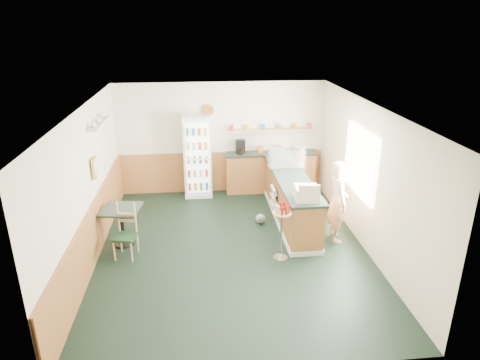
{
  "coord_description": "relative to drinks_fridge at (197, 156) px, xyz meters",
  "views": [
    {
      "loc": [
        -0.57,
        -7.05,
        4.11
      ],
      "look_at": [
        0.22,
        0.6,
        1.16
      ],
      "focal_mm": 32.0,
      "sensor_mm": 36.0,
      "label": 1
    }
  ],
  "objects": [
    {
      "name": "drinks_fridge",
      "position": [
        0.0,
        0.0,
        0.0
      ],
      "size": [
        0.65,
        0.54,
        1.98
      ],
      "color": "white",
      "rests_on": "ground"
    },
    {
      "name": "cash_register",
      "position": [
        1.94,
        -2.84,
        0.14
      ],
      "size": [
        0.45,
        0.47,
        0.24
      ],
      "primitive_type": "cube",
      "rotation": [
        0.0,
        0.0,
        -0.09
      ],
      "color": "beige",
      "rests_on": "service_counter"
    },
    {
      "name": "display_case",
      "position": [
        1.94,
        -1.08,
        0.24
      ],
      "size": [
        0.78,
        0.41,
        0.44
      ],
      "color": "silver",
      "rests_on": "service_counter"
    },
    {
      "name": "cafe_chair",
      "position": [
        -1.34,
        -2.73,
        -0.46
      ],
      "size": [
        0.45,
        0.45,
        1.01
      ],
      "rotation": [
        0.0,
        0.0,
        -0.22
      ],
      "color": "black",
      "rests_on": "ground"
    },
    {
      "name": "dog_doorstop",
      "position": [
        1.29,
        -1.73,
        -0.87
      ],
      "size": [
        0.2,
        0.26,
        0.24
      ],
      "rotation": [
        0.0,
        0.0,
        -0.15
      ],
      "color": "gray",
      "rests_on": "ground"
    },
    {
      "name": "room_envelope",
      "position": [
        0.36,
        -2.01,
        0.53
      ],
      "size": [
        5.04,
        6.02,
        2.72
      ],
      "color": "#F2E8CE",
      "rests_on": "ground"
    },
    {
      "name": "cafe_table",
      "position": [
        -1.46,
        -2.34,
        -0.46
      ],
      "size": [
        0.78,
        0.78,
        0.76
      ],
      "rotation": [
        0.0,
        0.0,
        -0.15
      ],
      "color": "black",
      "rests_on": "ground"
    },
    {
      "name": "back_counter",
      "position": [
        1.78,
        0.06,
        -0.44
      ],
      "size": [
        2.24,
        0.42,
        1.69
      ],
      "color": "#AB6C37",
      "rests_on": "ground"
    },
    {
      "name": "service_counter",
      "position": [
        1.94,
        -1.67,
        -0.53
      ],
      "size": [
        0.68,
        3.01,
        1.01
      ],
      "color": "#AB6C37",
      "rests_on": "ground"
    },
    {
      "name": "condiment_stand",
      "position": [
        1.44,
        -3.15,
        -0.27
      ],
      "size": [
        0.34,
        0.34,
        1.07
      ],
      "rotation": [
        0.0,
        0.0,
        0.33
      ],
      "color": "silver",
      "rests_on": "ground"
    },
    {
      "name": "ground",
      "position": [
        0.59,
        -2.74,
        -0.99
      ],
      "size": [
        6.0,
        6.0,
        0.0
      ],
      "primitive_type": "plane",
      "color": "black",
      "rests_on": "ground"
    },
    {
      "name": "newspaper_rack",
      "position": [
        1.58,
        -1.58,
        -0.5
      ],
      "size": [
        0.09,
        0.44,
        0.52
      ],
      "color": "black",
      "rests_on": "ground"
    },
    {
      "name": "shopkeeper",
      "position": [
        2.64,
        -2.56,
        -0.18
      ],
      "size": [
        0.4,
        0.55,
        1.62
      ],
      "primitive_type": "imported",
      "rotation": [
        0.0,
        0.0,
        1.55
      ],
      "color": "tan",
      "rests_on": "ground"
    }
  ]
}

